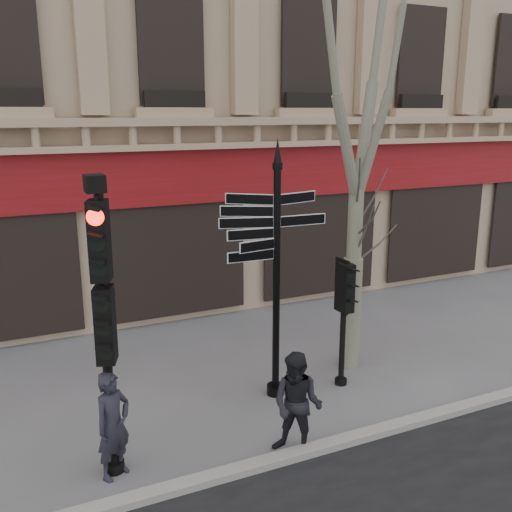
# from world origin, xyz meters

# --- Properties ---
(ground) EXTENTS (80.00, 80.00, 0.00)m
(ground) POSITION_xyz_m (0.00, 0.00, 0.00)
(ground) COLOR #5B5B60
(ground) RESTS_ON ground
(kerb) EXTENTS (80.00, 0.25, 0.12)m
(kerb) POSITION_xyz_m (0.00, -1.40, 0.06)
(kerb) COLOR gray
(kerb) RESTS_ON ground
(fingerpost) EXTENTS (2.32, 2.32, 4.66)m
(fingerpost) POSITION_xyz_m (0.45, 0.53, 3.13)
(fingerpost) COLOR black
(fingerpost) RESTS_ON ground
(traffic_signal_main) EXTENTS (0.56, 0.48, 4.29)m
(traffic_signal_main) POSITION_xyz_m (-2.72, -0.56, 2.71)
(traffic_signal_main) COLOR black
(traffic_signal_main) RESTS_ON ground
(traffic_signal_secondary) EXTENTS (0.41, 0.30, 2.40)m
(traffic_signal_secondary) POSITION_xyz_m (1.77, 0.36, 1.67)
(traffic_signal_secondary) COLOR black
(traffic_signal_secondary) RESTS_ON ground
(plane_tree) EXTENTS (3.33, 3.33, 8.84)m
(plane_tree) POSITION_xyz_m (2.36, 0.96, 6.20)
(plane_tree) COLOR gray
(plane_tree) RESTS_ON ground
(pedestrian_a) EXTENTS (0.69, 0.62, 1.59)m
(pedestrian_a) POSITION_xyz_m (-2.72, -0.67, 0.80)
(pedestrian_a) COLOR #21202B
(pedestrian_a) RESTS_ON ground
(pedestrian_b) EXTENTS (0.99, 1.00, 1.63)m
(pedestrian_b) POSITION_xyz_m (-0.11, -1.30, 0.82)
(pedestrian_b) COLOR black
(pedestrian_b) RESTS_ON ground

